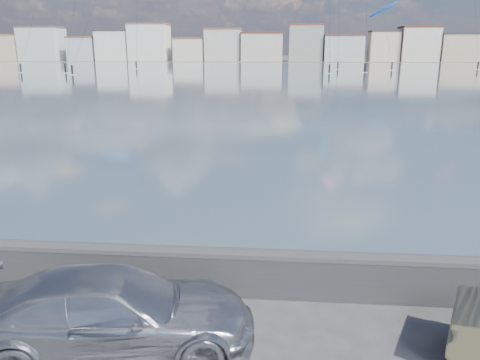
# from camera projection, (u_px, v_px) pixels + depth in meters

# --- Properties ---
(bay_water) EXTENTS (500.00, 177.00, 0.00)m
(bay_water) POSITION_uv_depth(u_px,v_px,m) (272.00, 74.00, 95.30)
(bay_water) COLOR #334655
(bay_water) RESTS_ON ground
(far_shore_strip) EXTENTS (500.00, 60.00, 0.00)m
(far_shore_strip) POSITION_uv_depth(u_px,v_px,m) (277.00, 60.00, 199.31)
(far_shore_strip) COLOR #4C473D
(far_shore_strip) RESTS_ON ground
(seawall) EXTENTS (400.00, 0.36, 1.08)m
(seawall) POSITION_uv_depth(u_px,v_px,m) (188.00, 268.00, 10.01)
(seawall) COLOR #28282B
(seawall) RESTS_ON ground
(far_buildings) EXTENTS (240.79, 13.26, 14.60)m
(far_buildings) POSITION_uv_depth(u_px,v_px,m) (281.00, 46.00, 184.14)
(far_buildings) COLOR #CCB293
(far_buildings) RESTS_ON ground
(car_silver) EXTENTS (5.15, 2.76, 1.42)m
(car_silver) POSITION_uv_depth(u_px,v_px,m) (114.00, 312.00, 8.10)
(car_silver) COLOR #A7A9AF
(car_silver) RESTS_ON ground
(kitesurfer_14) EXTENTS (7.50, 17.01, 17.20)m
(kitesurfer_14) POSITION_uv_depth(u_px,v_px,m) (383.00, 11.00, 120.99)
(kitesurfer_14) COLOR blue
(kitesurfer_14) RESTS_ON ground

